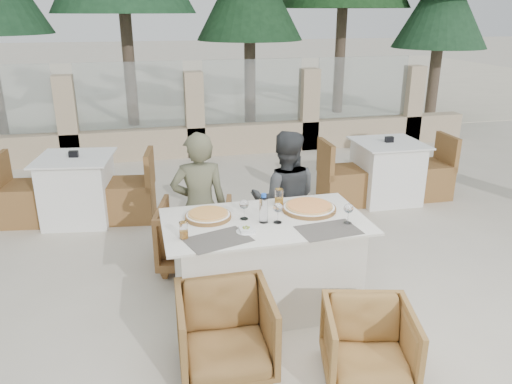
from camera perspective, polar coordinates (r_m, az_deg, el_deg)
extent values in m
plane|color=beige|center=(4.25, 1.55, -13.11)|extent=(80.00, 80.00, 0.00)
cube|color=beige|center=(17.61, -10.69, 12.10)|extent=(30.00, 16.00, 0.01)
cone|color=#1B3F21|center=(10.91, -0.74, 20.93)|extent=(2.20, 2.20, 5.00)
cone|color=#1F4628|center=(11.84, 20.43, 18.48)|extent=(1.98, 1.98, 4.50)
cube|color=#534D47|center=(3.61, -4.38, -5.46)|extent=(0.52, 0.42, 0.00)
cube|color=#534D47|center=(3.79, 8.28, -4.32)|extent=(0.48, 0.34, 0.00)
cylinder|color=#C7621B|center=(3.98, -5.49, -2.67)|extent=(0.48, 0.48, 0.05)
cylinder|color=orange|center=(4.13, 6.09, -1.73)|extent=(0.53, 0.53, 0.06)
cylinder|color=#C2E3FF|center=(3.85, 0.88, -1.85)|extent=(0.08, 0.08, 0.24)
cylinder|color=orange|center=(3.64, -8.27, -4.36)|extent=(0.08, 0.08, 0.13)
cylinder|color=orange|center=(4.20, 2.65, -0.62)|extent=(0.08, 0.08, 0.14)
imported|color=olive|center=(4.81, -6.95, -4.82)|extent=(0.82, 0.83, 0.63)
imported|color=brown|center=(4.80, 4.79, -5.05)|extent=(0.64, 0.65, 0.58)
imported|color=brown|center=(3.48, -3.52, -15.66)|extent=(0.65, 0.67, 0.59)
imported|color=olive|center=(3.48, 12.72, -16.72)|extent=(0.69, 0.71, 0.53)
imported|color=#585840|center=(4.45, -6.46, -1.75)|extent=(0.52, 0.36, 1.37)
imported|color=#373A3D|center=(4.65, 3.30, -0.94)|extent=(0.74, 0.64, 1.32)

